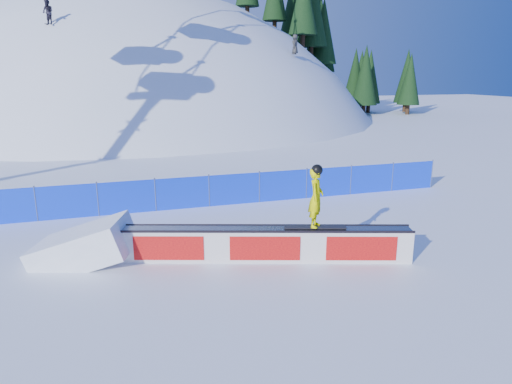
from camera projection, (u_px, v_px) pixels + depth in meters
name	position (u px, v px, depth m)	size (l,w,h in m)	color
ground	(207.00, 252.00, 12.96)	(160.00, 160.00, 0.00)	white
snow_hill	(143.00, 265.00, 56.29)	(64.00, 64.00, 64.00)	white
treeline	(334.00, 38.00, 55.87)	(24.34, 12.64, 21.15)	black
safety_fence	(183.00, 193.00, 16.96)	(22.05, 0.05, 1.30)	#0C37EF
rail_box	(265.00, 244.00, 12.28)	(7.65, 2.90, 0.94)	silver
snow_ramp	(85.00, 260.00, 12.42)	(2.47, 1.65, 0.93)	white
snowboarder	(316.00, 197.00, 11.94)	(1.65, 0.78, 1.71)	black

